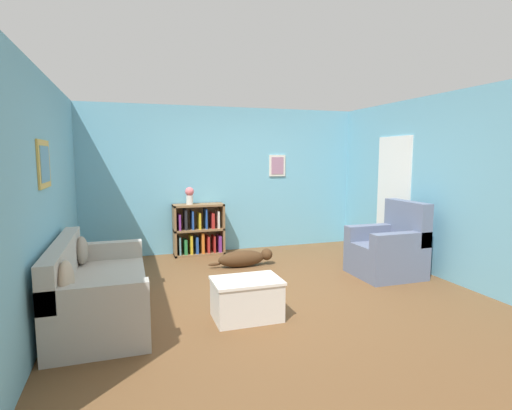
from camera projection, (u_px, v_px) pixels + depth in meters
ground_plane at (265, 287)px, 5.32m from camera, size 14.00×14.00×0.00m
wall_back at (225, 180)px, 7.28m from camera, size 5.60×0.13×2.60m
wall_left at (47, 195)px, 4.38m from camera, size 0.13×5.00×2.60m
wall_right at (426, 185)px, 5.96m from camera, size 0.16×5.00×2.60m
couch at (96, 291)px, 4.22m from camera, size 0.90×1.90×0.86m
bookshelf at (199, 231)px, 7.02m from camera, size 0.88×0.33×0.90m
recliner_chair at (389, 250)px, 5.78m from camera, size 0.88×0.84×1.08m
coffee_table at (247, 298)px, 4.25m from camera, size 0.72×0.50×0.43m
dog at (244, 258)px, 6.27m from camera, size 1.04×0.23×0.26m
vase at (190, 195)px, 6.88m from camera, size 0.15×0.15×0.30m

